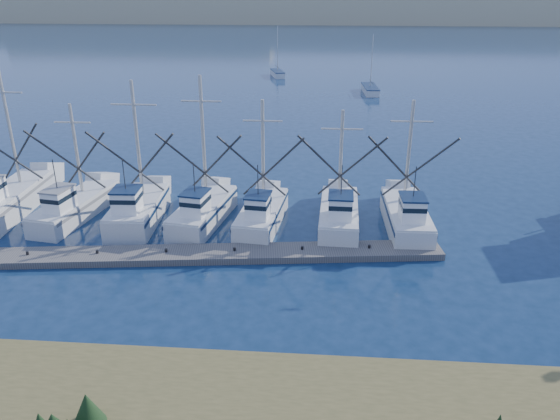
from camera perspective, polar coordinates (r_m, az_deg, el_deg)
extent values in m
plane|color=#0D223C|center=(27.04, 4.00, -11.19)|extent=(500.00, 500.00, 0.00)
cube|color=#625C57|center=(32.70, -10.04, -4.62)|extent=(30.60, 5.74, 0.41)
cube|color=tan|center=(232.60, 4.85, 20.44)|extent=(360.00, 60.00, 10.00)
cube|color=silver|center=(42.50, -26.24, 0.80)|extent=(2.79, 8.95, 1.64)
cylinder|color=#B7B2A8|center=(42.36, -26.41, 7.70)|extent=(0.22, 0.22, 8.12)
cube|color=silver|center=(39.98, -20.55, 0.18)|extent=(3.51, 8.25, 1.30)
cube|color=white|center=(37.78, -22.08, 0.93)|extent=(1.60, 2.13, 1.50)
cylinder|color=#B7B2A8|center=(39.94, -20.52, 5.95)|extent=(0.22, 0.22, 6.27)
cube|color=silver|center=(37.86, -14.57, -0.18)|extent=(3.06, 7.18, 1.48)
cube|color=white|center=(35.74, -15.69, 0.87)|extent=(1.66, 1.79, 1.50)
cylinder|color=#B7B2A8|center=(37.43, -14.70, 7.09)|extent=(0.22, 0.22, 7.81)
cube|color=silver|center=(36.82, -8.02, -0.38)|extent=(3.55, 7.61, 1.40)
cube|color=white|center=(34.58, -8.80, 0.60)|extent=(1.65, 1.99, 1.50)
cylinder|color=#B7B2A8|center=(36.38, -8.03, 7.38)|extent=(0.22, 0.22, 8.23)
cube|color=silver|center=(36.08, -1.91, -0.68)|extent=(3.03, 7.26, 1.37)
cube|color=white|center=(33.87, -2.28, 0.31)|extent=(1.51, 1.85, 1.50)
cylinder|color=#B7B2A8|center=(35.78, -1.79, 6.11)|extent=(0.22, 0.22, 6.82)
cube|color=silver|center=(35.96, 6.16, -0.79)|extent=(2.66, 7.31, 1.49)
cube|color=white|center=(33.67, 6.33, 0.27)|extent=(1.46, 1.81, 1.50)
cylinder|color=#B7B2A8|center=(35.79, 6.38, 5.57)|extent=(0.22, 0.22, 6.10)
cube|color=silver|center=(36.48, 13.00, -0.92)|extent=(2.60, 7.53, 1.48)
cube|color=white|center=(34.17, 13.63, 0.07)|extent=(1.45, 1.85, 1.50)
cylinder|color=#B7B2A8|center=(36.26, 13.31, 5.87)|extent=(0.22, 0.22, 6.77)
cube|color=silver|center=(81.29, 9.40, 12.28)|extent=(2.22, 6.72, 0.90)
cylinder|color=#B7B2A8|center=(80.95, 9.57, 15.14)|extent=(0.12, 0.12, 7.20)
cube|color=silver|center=(94.45, -0.27, 14.05)|extent=(2.93, 5.68, 0.90)
cylinder|color=#B7B2A8|center=(94.20, -0.26, 16.51)|extent=(0.12, 0.12, 7.20)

